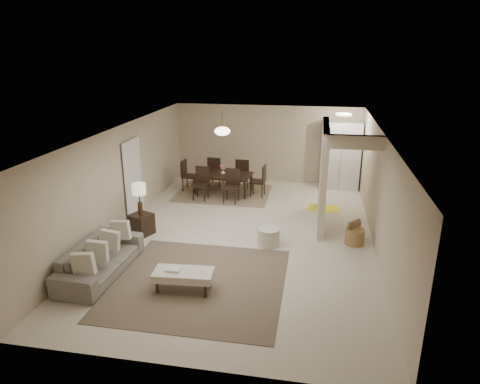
% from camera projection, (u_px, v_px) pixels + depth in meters
% --- Properties ---
extents(floor, '(9.00, 9.00, 0.00)m').
position_uv_depth(floor, '(243.00, 235.00, 10.17)').
color(floor, beige).
rests_on(floor, ground).
extents(ceiling, '(9.00, 9.00, 0.00)m').
position_uv_depth(ceiling, '(244.00, 131.00, 9.36)').
color(ceiling, white).
rests_on(ceiling, back_wall).
extents(back_wall, '(6.00, 0.00, 6.00)m').
position_uv_depth(back_wall, '(267.00, 144.00, 13.96)').
color(back_wall, '#BBA98D').
rests_on(back_wall, floor).
extents(left_wall, '(0.00, 9.00, 9.00)m').
position_uv_depth(left_wall, '(121.00, 179.00, 10.27)').
color(left_wall, '#BBA98D').
rests_on(left_wall, floor).
extents(right_wall, '(0.00, 9.00, 9.00)m').
position_uv_depth(right_wall, '(380.00, 193.00, 9.26)').
color(right_wall, '#BBA98D').
rests_on(right_wall, floor).
extents(partition, '(0.15, 2.50, 2.50)m').
position_uv_depth(partition, '(323.00, 174.00, 10.63)').
color(partition, '#BBA98D').
rests_on(partition, floor).
extents(doorway, '(0.04, 0.90, 2.04)m').
position_uv_depth(doorway, '(133.00, 181.00, 10.90)').
color(doorway, black).
rests_on(doorway, floor).
extents(pantry_cabinet, '(1.20, 0.55, 2.10)m').
position_uv_depth(pantry_cabinet, '(340.00, 156.00, 13.30)').
color(pantry_cabinet, silver).
rests_on(pantry_cabinet, floor).
extents(flush_light, '(0.44, 0.44, 0.05)m').
position_uv_depth(flush_light, '(344.00, 115.00, 11.97)').
color(flush_light, white).
rests_on(flush_light, ceiling).
extents(living_rug, '(3.20, 3.20, 0.01)m').
position_uv_depth(living_rug, '(199.00, 282.00, 8.13)').
color(living_rug, brown).
rests_on(living_rug, floor).
extents(sofa, '(2.21, 0.91, 0.64)m').
position_uv_depth(sofa, '(100.00, 259.00, 8.37)').
color(sofa, slate).
rests_on(sofa, floor).
extents(ottoman_bench, '(1.12, 0.58, 0.39)m').
position_uv_depth(ottoman_bench, '(184.00, 275.00, 7.79)').
color(ottoman_bench, silver).
rests_on(ottoman_bench, living_rug).
extents(side_table, '(0.60, 0.60, 0.51)m').
position_uv_depth(side_table, '(142.00, 224.00, 10.17)').
color(side_table, black).
rests_on(side_table, floor).
extents(table_lamp, '(0.32, 0.32, 0.76)m').
position_uv_depth(table_lamp, '(139.00, 192.00, 9.91)').
color(table_lamp, '#47311E').
rests_on(table_lamp, side_table).
extents(round_pouf, '(0.52, 0.52, 0.40)m').
position_uv_depth(round_pouf, '(269.00, 237.00, 9.62)').
color(round_pouf, silver).
rests_on(round_pouf, floor).
extents(wicker_basket, '(0.53, 0.53, 0.36)m').
position_uv_depth(wicker_basket, '(355.00, 237.00, 9.68)').
color(wicker_basket, brown).
rests_on(wicker_basket, floor).
extents(dining_rug, '(2.80, 2.10, 0.01)m').
position_uv_depth(dining_rug, '(223.00, 193.00, 13.11)').
color(dining_rug, '#887054').
rests_on(dining_rug, floor).
extents(dining_table, '(1.80, 1.11, 0.61)m').
position_uv_depth(dining_table, '(223.00, 184.00, 13.01)').
color(dining_table, black).
rests_on(dining_table, dining_rug).
extents(dining_chairs, '(2.61, 1.97, 0.96)m').
position_uv_depth(dining_chairs, '(223.00, 178.00, 12.95)').
color(dining_chairs, black).
rests_on(dining_chairs, dining_rug).
extents(vase, '(0.15, 0.15, 0.13)m').
position_uv_depth(vase, '(223.00, 172.00, 12.89)').
color(vase, white).
rests_on(vase, dining_table).
extents(yellow_mat, '(0.93, 0.61, 0.01)m').
position_uv_depth(yellow_mat, '(324.00, 208.00, 11.88)').
color(yellow_mat, yellow).
rests_on(yellow_mat, floor).
extents(pendant_light, '(0.46, 0.46, 0.71)m').
position_uv_depth(pendant_light, '(222.00, 131.00, 12.49)').
color(pendant_light, '#47311E').
rests_on(pendant_light, ceiling).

